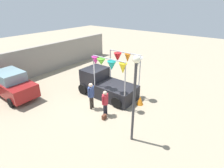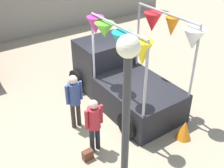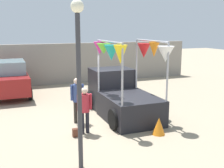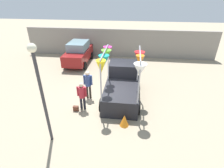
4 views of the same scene
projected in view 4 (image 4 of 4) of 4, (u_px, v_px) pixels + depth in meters
name	position (u px, v px, depth m)	size (l,w,h in m)	color
ground_plane	(107.00, 99.00, 10.49)	(60.00, 60.00, 0.00)	gray
vendor_truck	(122.00, 82.00, 10.40)	(2.50, 4.16, 3.14)	black
parked_car	(79.00, 53.00, 15.23)	(1.88, 4.00, 1.88)	maroon
person_customer	(82.00, 94.00, 9.18)	(0.53, 0.34, 1.62)	black
person_vendor	(88.00, 82.00, 10.14)	(0.53, 0.34, 1.76)	#2D2823
handbag	(76.00, 108.00, 9.44)	(0.28, 0.16, 0.28)	#592D1E
street_lamp	(40.00, 84.00, 6.39)	(0.32, 0.32, 4.27)	#333338
brick_boundary_wall	(119.00, 43.00, 16.75)	(18.00, 0.36, 2.60)	gray
folded_kite_bundle_tangerine	(124.00, 120.00, 8.33)	(0.44, 0.44, 0.60)	orange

